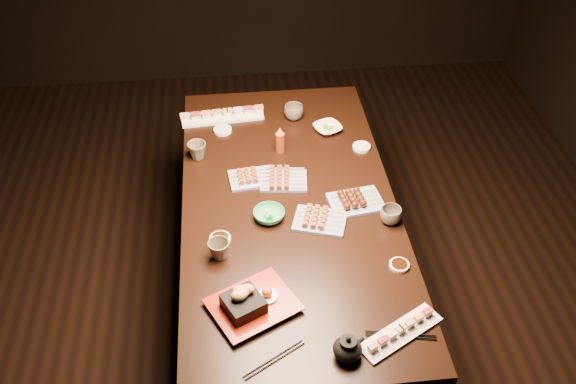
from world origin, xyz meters
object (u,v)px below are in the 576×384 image
Objects in this scene: yakitori_plate_center at (284,177)px; tempura_tray at (253,298)px; yakitori_plate_right at (320,217)px; sushi_platter_near at (401,331)px; edamame_bowl_cream at (328,128)px; sushi_platter_far at (222,114)px; edamame_bowl_green at (269,215)px; teacup_far_left at (197,151)px; teapot at (348,347)px; condiment_bottle at (280,140)px; dining_table at (289,264)px; teacup_near_left at (219,250)px; teacup_mid_right at (391,215)px; yakitori_plate_left at (251,175)px; teacup_far_right at (294,112)px.

tempura_tray is (-0.18, -0.69, 0.03)m from yakitori_plate_center.
sushi_platter_near is at bearing -53.98° from yakitori_plate_right.
edamame_bowl_cream is 0.44× the size of tempura_tray.
edamame_bowl_green is at bearing 97.35° from sushi_platter_far.
tempura_tray is at bearing -77.68° from teacup_far_left.
teapot reaches higher than edamame_bowl_cream.
sushi_platter_near is at bearing -74.08° from condiment_bottle.
yakitori_plate_right reaches higher than sushi_platter_near.
sushi_platter_near reaches higher than dining_table.
edamame_bowl_cream is 1.52× the size of teacup_near_left.
edamame_bowl_green is 0.47m from condiment_bottle.
teacup_mid_right is at bearing -23.96° from dining_table.
teacup_near_left is 0.64× the size of condiment_bottle.
condiment_bottle is (-0.31, 1.08, 0.05)m from sushi_platter_near.
teacup_far_left reaches higher than teacup_mid_right.
teapot reaches higher than yakitori_plate_right.
teacup_near_left is (-0.61, 0.43, 0.02)m from sushi_platter_near.
teacup_far_right is at bearing 56.58° from yakitori_plate_left.
sushi_platter_near is 2.51× the size of edamame_bowl_cream.
tempura_tray reaches higher than yakitori_plate_center.
sushi_platter_near is 2.43× the size of condiment_bottle.
tempura_tray is 0.70m from teacup_mid_right.
teacup_far_left is (-0.69, 1.07, 0.02)m from sushi_platter_near.
teacup_far_left reaches higher than teacup_near_left.
edamame_bowl_green is 0.47m from tempura_tray.
tempura_tray is at bearing -112.13° from edamame_bowl_cream.
teacup_far_left is at bearing 156.06° from yakitori_plate_center.
tempura_tray is 0.93m from condiment_bottle.
yakitori_plate_center is at bearing 73.01° from teapot.
teacup_mid_right is (0.40, -0.16, 0.41)m from dining_table.
yakitori_plate_left is (-0.15, 0.17, 0.40)m from dining_table.
condiment_bottle is (-0.00, 0.37, 0.44)m from dining_table.
sushi_platter_near is 0.21m from teapot.
yakitori_plate_center is at bearing 91.36° from dining_table.
edamame_bowl_green is at bearing -101.06° from condiment_bottle.
tempura_tray is (-0.09, -0.46, 0.03)m from edamame_bowl_green.
yakitori_plate_right is 1.63× the size of edamame_bowl_cream.
sushi_platter_far is at bearing 121.56° from yakitori_plate_center.
tempura_tray is 3.26× the size of teacup_mid_right.
teacup_far_right is (0.09, 0.63, 0.41)m from dining_table.
tempura_tray reaches higher than teapot.
sushi_platter_near is at bearing -5.25° from teapot.
sushi_platter_far is 3.11× the size of edamame_bowl_green.
yakitori_plate_left is 0.64m from teacup_mid_right.
teacup_near_left reaches higher than teacup_mid_right.
edamame_bowl_green is at bearing -104.25° from teacup_far_right.
sushi_platter_far is 1.50m from teapot.
edamame_bowl_cream is at bearing 55.50° from teacup_near_left.
sushi_platter_near is 2.78× the size of teapot.
tempura_tray reaches higher than teacup_near_left.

